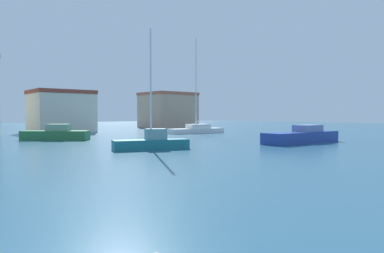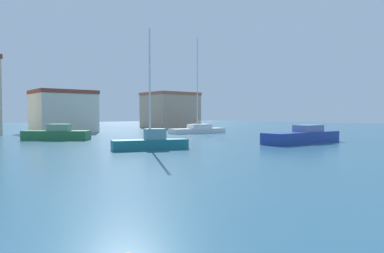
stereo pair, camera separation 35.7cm
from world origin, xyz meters
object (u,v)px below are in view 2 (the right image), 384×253
motorboat_blue_inner_mooring (303,136)px  motorboat_green_center_channel (57,134)px  sailboat_teal_far_right (151,142)px  sailboat_white_far_left (198,129)px

motorboat_blue_inner_mooring → motorboat_green_center_channel: 22.21m
sailboat_teal_far_right → motorboat_blue_inner_mooring: sailboat_teal_far_right is taller
motorboat_green_center_channel → sailboat_white_far_left: bearing=1.6°
motorboat_blue_inner_mooring → motorboat_green_center_channel: (-15.03, 16.35, -0.01)m
motorboat_blue_inner_mooring → sailboat_white_far_left: (2.55, 16.85, -0.04)m
sailboat_teal_far_right → motorboat_blue_inner_mooring: 13.27m
sailboat_white_far_left → motorboat_green_center_channel: (-17.58, -0.50, 0.03)m
motorboat_blue_inner_mooring → sailboat_white_far_left: 17.04m
sailboat_teal_far_right → motorboat_blue_inner_mooring: (12.83, -3.39, 0.03)m
sailboat_teal_far_right → sailboat_white_far_left: sailboat_white_far_left is taller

